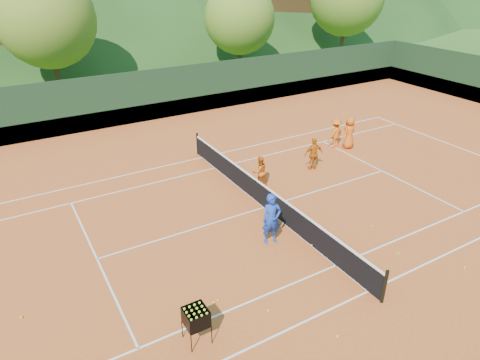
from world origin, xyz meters
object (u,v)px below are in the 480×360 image
coach (272,219)px  student_a (260,171)px  chalet_mid (131,1)px  student_d (335,133)px  student_b (314,154)px  student_c (349,133)px  tennis_net (265,196)px  ball_hopper (196,318)px

coach → student_a: (1.86, 3.62, -0.23)m
student_a → chalet_mid: size_ratio=0.11×
coach → student_d: size_ratio=1.20×
student_b → student_d: student_b is taller
student_b → student_c: student_c is taller
student_c → student_d: size_ratio=1.09×
coach → student_d: bearing=47.5°
coach → tennis_net: (1.06, 2.02, -0.41)m
ball_hopper → tennis_net: bearing=42.5°
tennis_net → ball_hopper: size_ratio=12.07×
student_b → tennis_net: 4.18m
student_c → student_d: 0.69m
coach → tennis_net: size_ratio=0.15×
student_a → student_c: 6.27m
coach → student_a: bearing=75.0°
student_c → chalet_mid: (-0.95, 31.16, 4.15)m
student_a → tennis_net: (-0.80, -1.60, -0.18)m
coach → tennis_net: bearing=74.5°
student_d → student_c: bearing=131.2°
student_a → ball_hopper: student_a is taller
student_b → chalet_mid: (2.21, 32.25, 4.21)m
student_d → tennis_net: size_ratio=0.13×
student_a → student_d: student_d is taller
student_a → student_b: (2.99, 0.15, 0.08)m
ball_hopper → chalet_mid: bearing=74.1°
coach → chalet_mid: bearing=91.2°
coach → chalet_mid: chalet_mid is taller
student_a → student_b: 2.99m
student_b → tennis_net: bearing=36.9°
student_d → chalet_mid: bearing=-99.9°
coach → chalet_mid: size_ratio=0.14×
student_b → coach: bearing=49.9°
coach → tennis_net: coach is taller
student_a → chalet_mid: chalet_mid is taller
student_d → ball_hopper: (-11.43, -7.87, -0.01)m
coach → student_b: size_ratio=1.19×
coach → student_b: 6.14m
student_a → student_c: student_c is taller
ball_hopper → student_a: bearing=46.8°
student_a → student_b: student_b is taller
student_c → ball_hopper: bearing=22.2°
coach → tennis_net: 2.31m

